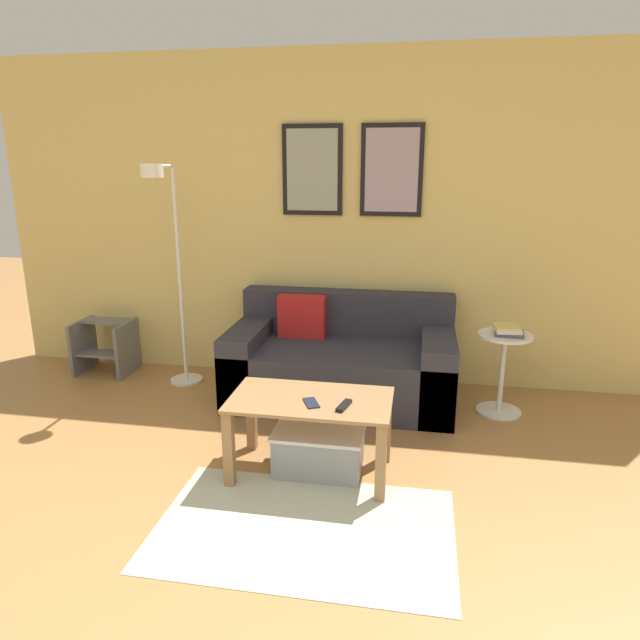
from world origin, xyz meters
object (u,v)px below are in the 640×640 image
storage_bin (319,449)px  step_stool (105,345)px  remote_control (344,406)px  coffee_table (311,414)px  floor_lamp (170,261)px  side_table (502,366)px  book_stack (508,330)px  cell_phone (311,403)px  couch (341,363)px

storage_bin → step_stool: bearing=148.8°
step_stool → remote_control: bearing=-31.7°
coffee_table → step_stool: size_ratio=2.04×
floor_lamp → step_stool: bearing=162.7°
side_table → book_stack: book_stack is taller
coffee_table → cell_phone: cell_phone is taller
storage_bin → remote_control: (0.16, -0.12, 0.34)m
coffee_table → couch: bearing=89.1°
coffee_table → book_stack: bearing=41.0°
floor_lamp → side_table: bearing=-0.3°
coffee_table → step_stool: coffee_table is taller
coffee_table → book_stack: size_ratio=4.17×
floor_lamp → cell_phone: size_ratio=12.28×
remote_control → side_table: bearing=62.7°
couch → book_stack: (1.17, -0.08, 0.34)m
cell_phone → floor_lamp: bearing=114.1°
cell_phone → step_stool: size_ratio=0.32×
remote_control → step_stool: bearing=161.8°
storage_bin → coffee_table: bearing=-140.3°
cell_phone → remote_control: bearing=-30.2°
coffee_table → storage_bin: coffee_table is taller
storage_bin → step_stool: 2.42m
coffee_table → remote_control: remote_control is taller
side_table → book_stack: size_ratio=2.69×
floor_lamp → remote_control: 1.94m
cell_phone → book_stack: bearing=18.5°
storage_bin → cell_phone: 0.35m
couch → step_stool: size_ratio=3.70×
floor_lamp → book_stack: 2.49m
couch → cell_phone: couch is taller
couch → coffee_table: couch is taller
coffee_table → book_stack: (1.18, 1.03, 0.25)m
couch → storage_bin: bearing=-88.6°
coffee_table → cell_phone: size_ratio=6.48×
coffee_table → storage_bin: size_ratio=1.75×
coffee_table → floor_lamp: floor_lamp is taller
storage_bin → cell_phone: cell_phone is taller
remote_control → cell_phone: (-0.18, 0.02, -0.01)m
couch → cell_phone: size_ratio=11.74×
storage_bin → book_stack: (1.14, 1.00, 0.49)m
storage_bin → side_table: side_table is taller
storage_bin → remote_control: remote_control is taller
side_table → remote_control: side_table is taller
remote_control → couch: bearing=112.2°
book_stack → remote_control: 1.49m
coffee_table → floor_lamp: 1.78m
coffee_table → cell_phone: bearing=-75.6°
storage_bin → couch: bearing=91.4°
side_table → step_stool: 3.20m
book_stack → remote_control: (-0.98, -1.12, -0.15)m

